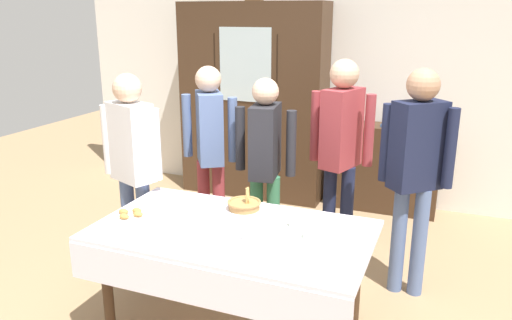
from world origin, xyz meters
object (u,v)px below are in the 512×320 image
Objects in this scene: tea_cup_far_left at (295,223)px; bookshelf_low at (386,168)px; spoon_near_right at (181,210)px; tea_cup_center at (248,237)px; person_behind_table_left at (265,155)px; tea_cup_near_right at (310,235)px; spoon_mid_right at (342,248)px; person_beside_shelf at (132,157)px; person_by_cabinet at (210,141)px; tea_cup_mid_right at (128,233)px; person_near_right_end at (341,142)px; person_behind_table_right at (416,161)px; bread_basket at (244,204)px; pastry_plate at (130,215)px; book_stack at (389,124)px; wall_cabinet at (253,102)px; dining_table at (231,244)px.

bookshelf_low is at bearing 84.02° from tea_cup_far_left.
tea_cup_center is at bearing -23.88° from spoon_near_right.
tea_cup_near_right is at bearing -55.32° from person_behind_table_left.
spoon_mid_right is 0.07× the size of person_beside_shelf.
tea_cup_near_right is 0.97m from spoon_near_right.
tea_cup_near_right is at bearing -40.90° from person_by_cabinet.
person_by_cabinet is (-0.16, 1.43, 0.23)m from tea_cup_mid_right.
person_behind_table_right is (0.61, -0.30, -0.01)m from person_near_right_end.
person_near_right_end is 1.67m from person_beside_shelf.
bread_basket is at bearing 55.08° from tea_cup_mid_right.
pastry_plate is (-1.09, -0.25, -0.01)m from tea_cup_far_left.
book_stack is at bearing 49.14° from person_by_cabinet.
person_by_cabinet is at bearing 139.10° from tea_cup_near_right.
person_behind_table_left is (0.75, -1.58, -0.13)m from wall_cabinet.
tea_cup_near_right reaches higher than pastry_plate.
dining_table is 0.22m from tea_cup_center.
spoon_mid_right is 0.07× the size of person_behind_table_left.
person_beside_shelf is (-1.67, -2.19, 0.54)m from bookshelf_low.
bread_basket is at bearing 151.70° from tea_cup_near_right.
person_beside_shelf is (-1.21, 0.55, 0.23)m from tea_cup_center.
tea_cup_mid_right is at bearing -99.25° from spoon_near_right.
book_stack is 0.13× the size of person_beside_shelf.
tea_cup_far_left is 1.09× the size of spoon_mid_right.
bookshelf_low is at bearing 64.65° from person_behind_table_left.
bookshelf_low is 2.60m from tea_cup_near_right.
tea_cup_far_left and tea_cup_mid_right have the same top height.
person_behind_table_right is (0.86, 1.07, 0.28)m from tea_cup_center.
bread_basket is 0.15× the size of person_by_cabinet.
tea_cup_near_right is 0.19m from tea_cup_far_left.
person_behind_table_left is at bearing 69.28° from spoon_near_right.
person_behind_table_right is at bearing 30.43° from pastry_plate.
person_near_right_end is (0.25, 1.36, 0.29)m from tea_cup_center.
person_beside_shelf reaches higher than tea_cup_far_left.
tea_cup_center is at bearing -54.34° from person_by_cabinet.
person_by_cabinet is at bearing 104.46° from spoon_near_right.
person_behind_table_right is 1.04× the size of person_beside_shelf.
person_near_right_end is at bearing -98.72° from bookshelf_low.
tea_cup_near_right is at bearing 25.12° from tea_cup_center.
tea_cup_far_left is 1.45m from person_beside_shelf.
wall_cabinet is 2.39m from bread_basket.
book_stack reaches higher than tea_cup_far_left.
person_near_right_end is at bearing 24.88° from person_behind_table_left.
book_stack is 2.38m from bread_basket.
bookshelf_low is at bearing 66.17° from spoon_near_right.
person_beside_shelf reaches higher than tea_cup_center.
person_behind_table_left is 1.05m from person_beside_shelf.
pastry_plate reaches higher than dining_table.
book_stack is at bearing 68.48° from tea_cup_mid_right.
person_by_cabinet is at bearing -171.78° from person_near_right_end.
person_by_cabinet is (-1.42, 1.09, 0.26)m from spoon_mid_right.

